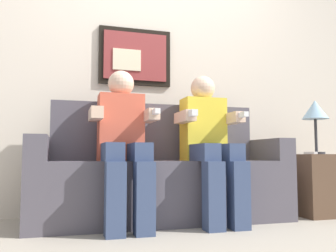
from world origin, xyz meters
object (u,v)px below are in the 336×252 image
couch (161,179)px  table_lamp (315,112)px  person_on_left (123,139)px  side_table_right (317,185)px  spare_remote_on_table (311,153)px  person_on_right (209,140)px

couch → table_lamp: size_ratio=4.15×
person_on_left → side_table_right: bearing=2.1°
spare_remote_on_table → person_on_right: bearing=-178.4°
couch → side_table_right: (1.31, -0.11, -0.06)m
person_on_right → spare_remote_on_table: (0.90, 0.03, -0.10)m
side_table_right → spare_remote_on_table: bearing=-156.2°
person_on_right → side_table_right: 1.05m
person_on_left → side_table_right: 1.67m
spare_remote_on_table → person_on_left: bearing=-179.1°
person_on_left → spare_remote_on_table: bearing=0.9°
person_on_right → spare_remote_on_table: bearing=1.6°
person_on_left → table_lamp: (1.66, 0.10, 0.25)m
couch → person_on_right: (0.32, -0.17, 0.29)m
person_on_left → side_table_right: (1.63, 0.06, -0.36)m
table_lamp → spare_remote_on_table: table_lamp is taller
person_on_left → couch: bearing=27.5°
side_table_right → couch: bearing=175.4°
person_on_right → spare_remote_on_table: size_ratio=8.54×
couch → side_table_right: 1.31m
side_table_right → table_lamp: 0.61m
table_lamp → spare_remote_on_table: bearing=-147.2°
person_on_right → table_lamp: bearing=5.7°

